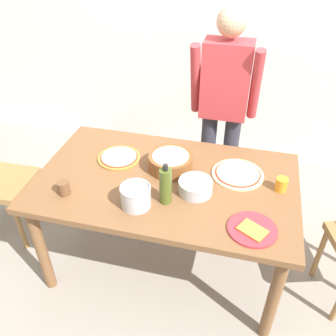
{
  "coord_description": "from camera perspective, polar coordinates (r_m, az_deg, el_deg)",
  "views": [
    {
      "loc": [
        0.44,
        -1.68,
        2.12
      ],
      "look_at": [
        0.0,
        0.05,
        0.81
      ],
      "focal_mm": 38.18,
      "sensor_mm": 36.0,
      "label": 1
    }
  ],
  "objects": [
    {
      "name": "popcorn_bowl",
      "position": [
        2.26,
        0.53,
        1.16
      ],
      "size": [
        0.28,
        0.28,
        0.11
      ],
      "color": "brown",
      "rests_on": "dining_table"
    },
    {
      "name": "wall_back",
      "position": [
        3.41,
        6.92,
        22.16
      ],
      "size": [
        5.6,
        0.1,
        2.6
      ],
      "primitive_type": "cube",
      "color": "silver",
      "rests_on": "ground"
    },
    {
      "name": "pizza_cooked_on_tray",
      "position": [
        2.4,
        -7.83,
        1.69
      ],
      "size": [
        0.28,
        0.28,
        0.02
      ],
      "color": "#C67A33",
      "rests_on": "dining_table"
    },
    {
      "name": "pizza_raw_on_board",
      "position": [
        2.27,
        11.06,
        -0.94
      ],
      "size": [
        0.32,
        0.32,
        0.02
      ],
      "color": "beige",
      "rests_on": "dining_table"
    },
    {
      "name": "cup_small_brown",
      "position": [
        2.16,
        -16.32,
        -3.05
      ],
      "size": [
        0.07,
        0.07,
        0.08
      ],
      "primitive_type": "cylinder",
      "color": "brown",
      "rests_on": "dining_table"
    },
    {
      "name": "dining_table",
      "position": [
        2.26,
        -0.31,
        -3.61
      ],
      "size": [
        1.6,
        0.96,
        0.76
      ],
      "color": "brown",
      "rests_on": "ground"
    },
    {
      "name": "ground",
      "position": [
        2.74,
        -0.26,
        -14.4
      ],
      "size": [
        8.0,
        8.0,
        0.0
      ],
      "primitive_type": "plane",
      "color": "gray"
    },
    {
      "name": "cup_orange",
      "position": [
        2.2,
        17.64,
        -2.51
      ],
      "size": [
        0.07,
        0.07,
        0.08
      ],
      "primitive_type": "cylinder",
      "color": "orange",
      "rests_on": "dining_table"
    },
    {
      "name": "person_cook",
      "position": [
        2.71,
        8.85,
        10.07
      ],
      "size": [
        0.49,
        0.25,
        1.62
      ],
      "color": "#2D2D38",
      "rests_on": "ground"
    },
    {
      "name": "steel_pot",
      "position": [
        1.99,
        -5.18,
        -4.47
      ],
      "size": [
        0.17,
        0.17,
        0.13
      ],
      "color": "#B7B7BC",
      "rests_on": "dining_table"
    },
    {
      "name": "plate_with_slice",
      "position": [
        1.93,
        13.31,
        -9.5
      ],
      "size": [
        0.26,
        0.26,
        0.02
      ],
      "color": "red",
      "rests_on": "dining_table"
    },
    {
      "name": "mixing_bowl_steel",
      "position": [
        2.09,
        4.4,
        -3.0
      ],
      "size": [
        0.2,
        0.2,
        0.08
      ],
      "color": "#B7B7BC",
      "rests_on": "dining_table"
    },
    {
      "name": "olive_oil_bottle",
      "position": [
        1.98,
        -0.39,
        -2.83
      ],
      "size": [
        0.07,
        0.07,
        0.26
      ],
      "color": "#47561E",
      "rests_on": "dining_table"
    }
  ]
}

